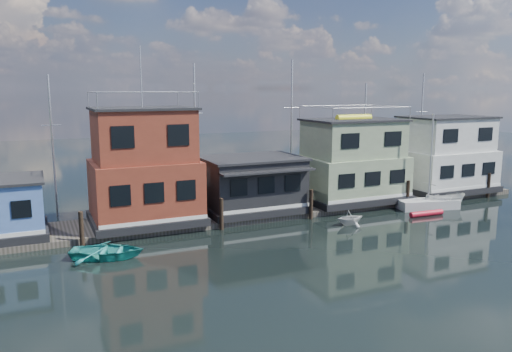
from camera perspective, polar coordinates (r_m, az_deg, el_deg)
name	(u,v)px	position (r m, az deg, el deg)	size (l,w,h in m)	color
ground	(348,264)	(28.17, 10.52, -9.89)	(160.00, 160.00, 0.00)	black
dock	(258,212)	(38.13, 0.24, -4.13)	(48.00, 5.00, 0.40)	#595147
houseboat_red	(145,169)	(34.78, -12.62, 0.82)	(7.40, 5.90, 11.86)	black
houseboat_dark	(252,184)	(37.43, -0.44, -0.92)	(7.40, 6.10, 4.06)	black
houseboat_green	(352,162)	(41.65, 10.96, 1.59)	(8.40, 5.90, 7.03)	black
houseboat_white	(445,155)	(48.07, 20.78, 2.21)	(8.40, 5.90, 6.66)	black
pilings	(270,209)	(35.32, 1.63, -3.77)	(42.28, 0.28, 2.20)	#2D2116
background_masts	(279,133)	(44.62, 2.64, 4.90)	(36.40, 0.16, 12.00)	silver
dinghy_white	(350,217)	(35.77, 10.68, -4.68)	(1.80, 2.08, 1.10)	silver
red_kayak	(426,213)	(39.79, 18.90, -4.06)	(0.42, 0.42, 2.87)	red
motorboat	(445,201)	(42.84, 20.79, -2.65)	(1.19, 3.16, 1.22)	silver
dinghy_teal	(107,251)	(29.75, -16.64, -8.20)	(2.92, 4.10, 0.85)	teal
day_sailer	(428,203)	(42.19, 19.06, -2.97)	(5.03, 2.60, 7.57)	silver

